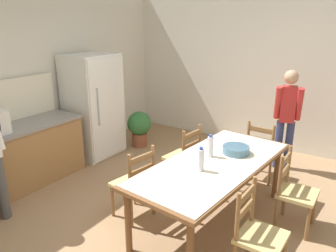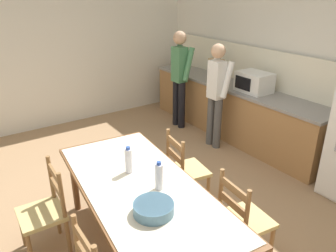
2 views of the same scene
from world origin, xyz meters
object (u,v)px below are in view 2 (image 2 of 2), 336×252
at_px(dining_table, 142,193).
at_px(person_at_counter, 216,91).
at_px(chair_side_far_left, 185,170).
at_px(bottle_near_centre, 129,160).
at_px(chair_side_far_right, 243,220).
at_px(microwave, 254,82).
at_px(chair_side_near_left, 45,212).
at_px(bottle_off_centre, 159,176).
at_px(person_at_sink, 180,75).
at_px(serving_bowl, 154,208).
at_px(paper_bag, 216,69).

xyz_separation_m(dining_table, person_at_counter, (-1.38, 2.12, 0.22)).
relative_size(dining_table, chair_side_far_left, 2.50).
relative_size(bottle_near_centre, chair_side_far_right, 0.30).
bearing_deg(microwave, bottle_near_centre, -72.17).
distance_m(dining_table, chair_side_near_left, 0.95).
distance_m(bottle_off_centre, chair_side_far_right, 0.88).
xyz_separation_m(bottle_near_centre, person_at_counter, (-1.11, 2.10, 0.03)).
bearing_deg(dining_table, chair_side_near_left, -128.08).
relative_size(bottle_off_centre, chair_side_far_left, 0.30).
height_order(person_at_sink, person_at_counter, person_at_sink).
relative_size(serving_bowl, chair_side_far_left, 0.35).
height_order(paper_bag, serving_bowl, paper_bag).
height_order(microwave, chair_side_far_right, microwave).
bearing_deg(microwave, dining_table, -67.13).
distance_m(dining_table, bottle_off_centre, 0.25).
height_order(microwave, paper_bag, paper_bag).
bearing_deg(microwave, paper_bag, -179.49).
bearing_deg(person_at_counter, paper_bag, 49.11).
bearing_deg(chair_side_far_left, person_at_sink, -25.52).
relative_size(paper_bag, chair_side_far_left, 0.40).
relative_size(chair_side_near_left, person_at_counter, 0.56).
height_order(bottle_off_centre, person_at_sink, person_at_sink).
xyz_separation_m(chair_side_near_left, chair_side_far_left, (0.14, 1.53, 0.00)).
height_order(microwave, person_at_counter, person_at_counter).
distance_m(paper_bag, chair_side_near_left, 3.69).
height_order(paper_bag, chair_side_near_left, paper_bag).
bearing_deg(paper_bag, chair_side_far_left, -49.62).
height_order(serving_bowl, chair_side_far_right, chair_side_far_right).
relative_size(paper_bag, chair_side_near_left, 0.40).
relative_size(microwave, chair_side_near_left, 0.55).
distance_m(serving_bowl, person_at_counter, 2.84).
xyz_separation_m(microwave, paper_bag, (-0.86, -0.01, 0.03)).
height_order(bottle_off_centre, chair_side_far_right, bottle_off_centre).
bearing_deg(microwave, person_at_counter, -117.10).
relative_size(person_at_sink, person_at_counter, 1.05).
distance_m(paper_bag, person_at_sink, 0.63).
relative_size(paper_bag, person_at_counter, 0.22).
bearing_deg(bottle_off_centre, serving_bowl, -40.29).
bearing_deg(bottle_off_centre, person_at_sink, 140.51).
xyz_separation_m(paper_bag, serving_bowl, (2.35, -2.74, -0.25)).
xyz_separation_m(paper_bag, person_at_counter, (0.59, -0.51, -0.15)).
bearing_deg(person_at_counter, chair_side_far_right, -125.82).
xyz_separation_m(microwave, person_at_sink, (-1.23, -0.50, -0.08)).
distance_m(bottle_off_centre, chair_side_near_left, 1.17).
bearing_deg(chair_side_far_left, dining_table, 126.48).
height_order(dining_table, person_at_counter, person_at_counter).
bearing_deg(bottle_near_centre, dining_table, -5.34).
bearing_deg(chair_side_near_left, dining_table, 53.43).
bearing_deg(chair_side_near_left, paper_bag, 114.23).
xyz_separation_m(dining_table, chair_side_far_right, (0.56, 0.72, -0.25)).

